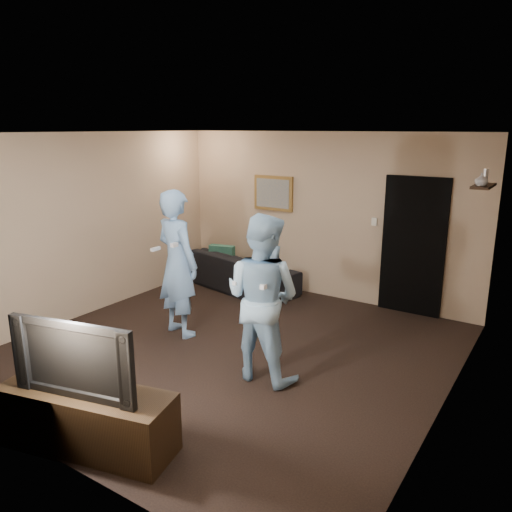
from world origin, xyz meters
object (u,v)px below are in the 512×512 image
Objects in this scene: television at (81,355)px; wii_player_left at (178,263)px; sofa at (240,271)px; tv_console at (87,420)px; wii_player_right at (262,298)px.

wii_player_left is at bearing 99.91° from television.
sofa is 1.36× the size of tv_console.
sofa is 3.16m from wii_player_right.
wii_player_left is (0.42, -1.99, 0.65)m from sofa.
wii_player_left is at bearing 165.40° from wii_player_right.
wii_player_right reaches higher than television.
wii_player_right is (0.57, 1.87, 0.05)m from television.
sofa reaches higher than tv_console.
sofa is 4.53m from television.
wii_player_right is (0.57, 1.87, 0.66)m from tv_console.
wii_player_left is 1.06× the size of wii_player_right.
sofa is 1.09× the size of wii_player_left.
television is at bearing 120.24° from sofa.
television is (-0.00, 0.00, 0.60)m from tv_console.
wii_player_left is at bearing 113.99° from sofa.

